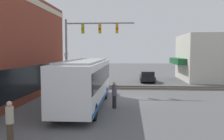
# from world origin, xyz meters

# --- Properties ---
(ground_plane) EXTENTS (120.00, 120.00, 0.00)m
(ground_plane) POSITION_xyz_m (0.00, 0.00, 0.00)
(ground_plane) COLOR #565659
(shop_building) EXTENTS (9.58, 9.54, 6.19)m
(shop_building) POSITION_xyz_m (14.34, -11.63, 3.09)
(shop_building) COLOR beige
(shop_building) RESTS_ON ground
(city_bus) EXTENTS (10.47, 2.59, 3.33)m
(city_bus) POSITION_xyz_m (-3.38, 2.80, 1.83)
(city_bus) COLOR white
(city_bus) RESTS_ON ground
(traffic_signal_gantry) EXTENTS (0.42, 6.92, 7.13)m
(traffic_signal_gantry) POSITION_xyz_m (4.08, 4.01, 5.25)
(traffic_signal_gantry) COLOR gray
(traffic_signal_gantry) RESTS_ON ground
(crossing_signal) EXTENTS (1.41, 1.18, 3.81)m
(crossing_signal) POSITION_xyz_m (4.39, 6.12, 2.30)
(crossing_signal) COLOR gray
(crossing_signal) RESTS_ON ground
(rail_track_near) EXTENTS (2.60, 60.00, 0.15)m
(rail_track_near) POSITION_xyz_m (6.00, 0.00, 0.03)
(rail_track_near) COLOR #332D28
(rail_track_near) RESTS_ON ground
(parked_car_black) EXTENTS (4.49, 1.82, 1.42)m
(parked_car_black) POSITION_xyz_m (11.53, -2.60, 0.66)
(parked_car_black) COLOR black
(parked_car_black) RESTS_ON ground
(pedestrian_near_bus) EXTENTS (0.34, 0.34, 1.85)m
(pedestrian_near_bus) POSITION_xyz_m (-3.65, 0.69, 0.95)
(pedestrian_near_bus) COLOR black
(pedestrian_near_bus) RESTS_ON ground
(pedestrian_by_lamp) EXTENTS (0.34, 0.34, 1.85)m
(pedestrian_by_lamp) POSITION_xyz_m (-10.60, 4.73, 0.95)
(pedestrian_by_lamp) COLOR #473828
(pedestrian_by_lamp) RESTS_ON ground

